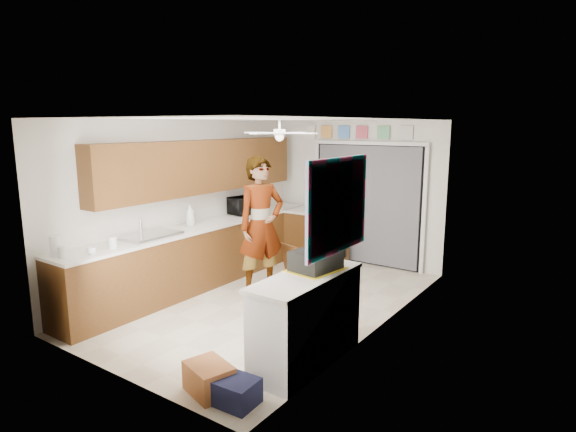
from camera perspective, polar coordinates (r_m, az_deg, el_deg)
The scene contains 42 objects.
floor at distance 6.85m, azimuth -1.95°, elevation -10.02°, with size 5.00×5.00×0.00m, color beige.
ceiling at distance 6.40m, azimuth -2.09°, elevation 11.39°, with size 5.00×5.00×0.00m, color white.
wall_back at distance 8.61m, azimuth 8.03°, elevation 2.81°, with size 3.20×3.20×0.00m, color silver.
wall_front at distance 4.80m, azimuth -20.29°, elevation -4.17°, with size 3.20×3.20×0.00m, color silver.
wall_left at distance 7.57m, azimuth -11.76°, elevation 1.58°, with size 5.00×5.00×0.00m, color silver.
wall_right at distance 5.71m, azimuth 10.93°, elevation -1.36°, with size 5.00×5.00×0.00m, color silver.
left_base_cabinets at distance 7.52m, azimuth -9.94°, elevation -4.64°, with size 0.60×4.80×0.90m, color #5B3915.
left_countertop at distance 7.41m, azimuth -10.01°, elevation -1.15°, with size 0.62×4.80×0.04m, color white.
upper_cabinets at distance 7.52m, azimuth -9.96°, elevation 5.82°, with size 0.32×4.00×0.80m, color #5B3915.
sink_basin at distance 6.75m, azimuth -16.01°, elevation -2.28°, with size 0.50×0.76×0.06m, color silver.
faucet at distance 6.87m, azimuth -17.05°, elevation -1.29°, with size 0.03×0.03×0.22m, color silver.
peninsula_base at distance 8.57m, azimuth 3.39°, elevation -2.59°, with size 1.00×0.60×0.90m, color #5B3915.
peninsula_top at distance 8.47m, azimuth 3.42°, elevation 0.51°, with size 1.04×0.64×0.04m, color white.
back_opening_recess at distance 8.51m, azimuth 9.41°, elevation 1.31°, with size 2.00×0.06×2.10m, color black.
curtain_panel at distance 8.47m, azimuth 9.29°, elevation 1.27°, with size 1.90×0.03×2.05m, color slate.
door_trim_left at distance 8.96m, azimuth 3.43°, elevation 1.91°, with size 0.06×0.04×2.10m, color white.
door_trim_right at distance 8.10m, azimuth 15.83°, elevation 0.56°, with size 0.06×0.04×2.10m, color white.
door_trim_head at distance 8.37m, azimuth 9.54°, elevation 8.52°, with size 2.10×0.04×0.06m, color white.
header_frame_0 at distance 8.79m, azimuth 4.59°, elevation 9.91°, with size 0.22×0.02×0.22m, color #E7A14D.
header_frame_1 at distance 8.62m, azimuth 6.63°, elevation 9.86°, with size 0.22×0.02×0.22m, color #5290DD.
header_frame_2 at distance 8.46m, azimuth 8.74°, elevation 9.79°, with size 0.22×0.02×0.22m, color #C3495B.
header_frame_3 at distance 8.29m, azimuth 11.26°, elevation 9.69°, with size 0.22×0.02×0.22m, color #63AE78.
header_frame_4 at distance 8.14m, azimuth 13.87°, elevation 9.56°, with size 0.22×0.02×0.22m, color beige.
route66_sign at distance 8.97m, azimuth 2.63°, elevation 9.95°, with size 0.22×0.02×0.26m, color silver.
right_counter_base at distance 5.05m, azimuth 2.22°, elevation -12.35°, with size 0.50×1.40×0.90m, color white.
right_counter_top at distance 4.89m, azimuth 2.16°, elevation -7.25°, with size 0.54×1.44×0.04m, color white.
abstract_painting at distance 4.76m, azimuth 5.95°, elevation 1.26°, with size 0.03×1.15×0.95m, color #F85BA4.
ceiling_fan at distance 6.56m, azimuth -1.01°, elevation 9.81°, with size 1.14×1.14×0.24m, color white.
microwave at distance 8.16m, azimuth -5.04°, elevation 1.28°, with size 0.53×0.36×0.29m, color black.
soap_bottle at distance 7.33m, azimuth -11.52°, elevation 0.19°, with size 0.13×0.13×0.34m, color silver.
cup at distance 6.08m, azimuth -22.26°, elevation -3.83°, with size 0.11×0.11×0.08m, color white.
jar_a at distance 6.27m, azimuth -20.07°, elevation -2.97°, with size 0.10×0.10×0.14m, color silver.
jar_b at distance 6.06m, azimuth -25.23°, elevation -3.91°, with size 0.09×0.09×0.13m, color silver.
paper_towel_roll at distance 6.16m, azimuth -25.92°, elevation -3.19°, with size 0.11×0.11×0.24m, color white.
suitcase at distance 5.04m, azimuth 3.33°, elevation -5.22°, with size 0.37×0.49×0.21m, color black.
suitcase_rim at distance 5.07m, azimuth 3.32°, elevation -6.41°, with size 0.44×0.58×0.02m, color yellow.
suitcase_lid at distance 5.22m, azimuth 5.03°, elevation -1.84°, with size 0.42×0.03×0.50m, color black.
cardboard_box at distance 4.72m, azimuth -9.35°, elevation -18.45°, with size 0.44×0.33×0.28m, color #AD5D36.
navy_crate at distance 4.54m, azimuth -6.23°, elevation -19.98°, with size 0.38×0.31×0.23m, color #161937.
cabinet_door_panel at distance 7.53m, azimuth 0.48°, elevation -5.60°, with size 0.41×0.03×0.61m, color #5B3915.
man at distance 6.95m, azimuth -3.19°, elevation -1.12°, with size 0.73×0.48×2.00m, color white.
dog at distance 6.58m, azimuth 2.39°, elevation -8.82°, with size 0.25×0.57×0.45m, color black.
Camera 1 is at (3.85, -5.11, 2.44)m, focal length 30.00 mm.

